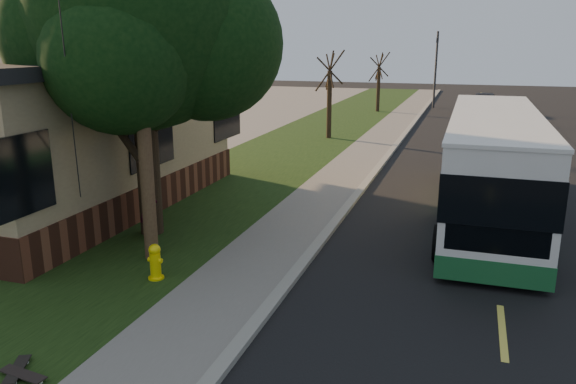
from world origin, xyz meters
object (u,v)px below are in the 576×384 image
object	(u,v)px
fire_hydrant	(155,262)
traffic_signal	(436,64)
skateboard_spare	(23,375)
bare_tree_near	(329,96)
skateboard_main	(17,370)
bare_tree_far	(379,83)
dumpster	(36,177)
distant_car	(483,103)
transit_bus	(492,162)
leafy_tree	(143,22)
skateboarder	(149,206)
utility_pole	(138,46)

from	to	relation	value
fire_hydrant	traffic_signal	world-z (taller)	traffic_signal
skateboard_spare	bare_tree_near	bearing A→B (deg)	92.45
skateboard_main	bare_tree_far	bearing A→B (deg)	90.43
dumpster	skateboard_main	bearing A→B (deg)	-50.18
traffic_signal	dumpster	bearing A→B (deg)	-108.49
traffic_signal	distant_car	xyz separation A→B (m)	(3.45, -2.93, -2.41)
fire_hydrant	skateboard_main	world-z (taller)	fire_hydrant
skateboard_spare	skateboard_main	bearing A→B (deg)	156.00
distant_car	bare_tree_far	bearing A→B (deg)	-167.04
transit_bus	skateboard_main	bearing A→B (deg)	-122.35
leafy_tree	skateboarder	bearing A→B (deg)	-69.94
transit_bus	skateboard_spare	bearing A→B (deg)	-121.48
bare_tree_near	skateboard_main	bearing A→B (deg)	-88.00
leafy_tree	skateboard_spare	distance (m)	8.23
fire_hydrant	distant_car	bearing A→B (deg)	78.10
skateboarder	skateboard_main	bearing A→B (deg)	141.72
dumpster	fire_hydrant	bearing A→B (deg)	-32.88
utility_pole	skateboard_spare	distance (m)	6.52
utility_pole	transit_bus	xyz separation A→B (m)	(7.16, 5.85, -3.10)
leafy_tree	skateboard_main	distance (m)	8.14
skateboard_spare	dumpster	world-z (taller)	dumpster
traffic_signal	skateboard_main	world-z (taller)	traffic_signal
transit_bus	traffic_signal	bearing A→B (deg)	97.05
skateboard_main	skateboard_spare	xyz separation A→B (m)	(0.17, -0.08, 0.00)
utility_pole	traffic_signal	distance (m)	33.26
skateboard_spare	dumpster	bearing A→B (deg)	130.27
fire_hydrant	utility_pole	xyz separation A→B (m)	(-0.71, 0.99, 4.20)
fire_hydrant	distant_car	world-z (taller)	distant_car
bare_tree_far	bare_tree_near	bearing A→B (deg)	-92.39
bare_tree_far	distant_car	distance (m)	7.14
bare_tree_far	transit_bus	size ratio (longest dim) A/B	0.38
bare_tree_near	transit_bus	distance (m)	13.38
fire_hydrant	dumpster	size ratio (longest dim) A/B	0.42
bare_tree_near	traffic_signal	bearing A→B (deg)	75.96
leafy_tree	dumpster	size ratio (longest dim) A/B	4.47
transit_bus	distant_car	bearing A→B (deg)	89.79
traffic_signal	leafy_tree	bearing A→B (deg)	-98.47
leafy_tree	bare_tree_near	bearing A→B (deg)	87.50
skateboarder	utility_pole	bearing A→B (deg)	161.94
leafy_tree	dumpster	world-z (taller)	leafy_tree
utility_pole	dumpster	world-z (taller)	utility_pole
bare_tree_near	distant_car	world-z (taller)	bare_tree_near
traffic_signal	skateboard_main	size ratio (longest dim) A/B	7.23
traffic_signal	dumpster	size ratio (longest dim) A/B	3.15
fire_hydrant	utility_pole	size ratio (longest dim) A/B	0.08
bare_tree_far	skateboard_main	distance (m)	33.64
bare_tree_far	transit_bus	distance (m)	24.15
skateboarder	dumpster	size ratio (longest dim) A/B	0.97
utility_pole	dumpster	size ratio (longest dim) A/B	5.19
skateboard_spare	bare_tree_far	bearing A→B (deg)	90.72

